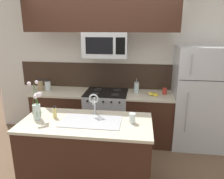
% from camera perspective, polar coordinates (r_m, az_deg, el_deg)
% --- Properties ---
extents(ground_plane, '(10.00, 10.00, 0.00)m').
position_cam_1_polar(ground_plane, '(3.55, -3.79, -19.44)').
color(ground_plane, brown).
extents(rear_partition, '(5.20, 0.10, 2.60)m').
position_cam_1_polar(rear_partition, '(4.18, 3.34, 5.65)').
color(rear_partition, silver).
rests_on(rear_partition, ground).
extents(splash_band, '(3.48, 0.01, 0.48)m').
position_cam_1_polar(splash_band, '(4.19, -0.85, 3.60)').
color(splash_band, '#332319').
rests_on(splash_band, rear_partition).
extents(back_counter_left, '(0.99, 0.65, 0.91)m').
position_cam_1_polar(back_counter_left, '(4.31, -12.92, -6.15)').
color(back_counter_left, '#381E14').
rests_on(back_counter_left, ground).
extents(back_counter_right, '(0.83, 0.65, 0.91)m').
position_cam_1_polar(back_counter_right, '(4.06, 9.56, -7.38)').
color(back_counter_right, '#381E14').
rests_on(back_counter_right, ground).
extents(stove_range, '(0.76, 0.64, 0.93)m').
position_cam_1_polar(stove_range, '(4.10, -1.47, -6.84)').
color(stove_range, '#B7BABF').
rests_on(stove_range, ground).
extents(microwave, '(0.74, 0.40, 0.42)m').
position_cam_1_polar(microwave, '(3.76, -1.66, 11.60)').
color(microwave, '#B7BABF').
extents(upper_cabinet_band, '(2.52, 0.34, 0.60)m').
position_cam_1_polar(upper_cabinet_band, '(3.74, -3.11, 19.37)').
color(upper_cabinet_band, '#381E14').
extents(refrigerator, '(0.86, 0.74, 1.76)m').
position_cam_1_polar(refrigerator, '(4.06, 21.66, -1.99)').
color(refrigerator, '#B7BABF').
rests_on(refrigerator, ground).
extents(storage_jar_tall, '(0.10, 0.10, 0.21)m').
position_cam_1_polar(storage_jar_tall, '(4.27, -18.23, 1.16)').
color(storage_jar_tall, '#997F5B').
rests_on(storage_jar_tall, back_counter_left).
extents(storage_jar_medium, '(0.11, 0.11, 0.20)m').
position_cam_1_polar(storage_jar_medium, '(4.25, -16.44, 1.11)').
color(storage_jar_medium, silver).
rests_on(storage_jar_medium, back_counter_left).
extents(banana_bunch, '(0.19, 0.16, 0.08)m').
position_cam_1_polar(banana_bunch, '(3.84, 10.80, -1.25)').
color(banana_bunch, yellow).
rests_on(banana_bunch, back_counter_right).
extents(french_press, '(0.09, 0.09, 0.27)m').
position_cam_1_polar(french_press, '(3.93, 6.42, 0.51)').
color(french_press, silver).
rests_on(french_press, back_counter_right).
extents(coffee_tin, '(0.08, 0.08, 0.11)m').
position_cam_1_polar(coffee_tin, '(3.95, 13.59, -0.42)').
color(coffee_tin, '#B22D23').
rests_on(coffee_tin, back_counter_right).
extents(island_counter, '(1.66, 0.79, 0.91)m').
position_cam_1_polar(island_counter, '(3.02, -6.50, -16.11)').
color(island_counter, '#381E14').
rests_on(island_counter, ground).
extents(kitchen_sink, '(0.76, 0.42, 0.16)m').
position_cam_1_polar(kitchen_sink, '(2.82, -5.54, -9.61)').
color(kitchen_sink, '#ADAFB5').
rests_on(kitchen_sink, island_counter).
extents(sink_faucet, '(0.14, 0.14, 0.31)m').
position_cam_1_polar(sink_faucet, '(2.91, -4.76, -3.11)').
color(sink_faucet, '#B7BABF').
rests_on(sink_faucet, island_counter).
extents(dish_soap_bottle, '(0.06, 0.05, 0.16)m').
position_cam_1_polar(dish_soap_bottle, '(2.96, -14.74, -5.93)').
color(dish_soap_bottle, '#DBCC75').
rests_on(dish_soap_bottle, island_counter).
extents(drinking_glass, '(0.08, 0.08, 0.13)m').
position_cam_1_polar(drinking_glass, '(2.73, 5.34, -7.46)').
color(drinking_glass, silver).
rests_on(drinking_glass, island_counter).
extents(flower_vase, '(0.18, 0.19, 0.50)m').
position_cam_1_polar(flower_vase, '(2.95, -19.05, -4.52)').
color(flower_vase, silver).
rests_on(flower_vase, island_counter).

